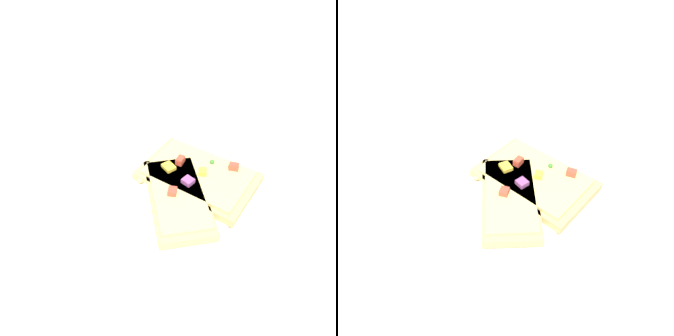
% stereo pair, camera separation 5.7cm
% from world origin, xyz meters
% --- Properties ---
extents(ground_plane, '(4.00, 4.00, 0.00)m').
position_xyz_m(ground_plane, '(0.00, 0.00, 0.00)').
color(ground_plane, beige).
extents(plate, '(0.29, 0.29, 0.01)m').
position_xyz_m(plate, '(0.00, 0.00, 0.01)').
color(plate, white).
rests_on(plate, ground).
extents(fork, '(0.09, 0.20, 0.01)m').
position_xyz_m(fork, '(0.03, -0.02, 0.01)').
color(fork, silver).
rests_on(fork, plate).
extents(knife, '(0.10, 0.19, 0.01)m').
position_xyz_m(knife, '(-0.02, -0.06, 0.01)').
color(knife, silver).
rests_on(knife, plate).
extents(pizza_slice_main, '(0.22, 0.23, 0.03)m').
position_xyz_m(pizza_slice_main, '(0.02, 0.05, 0.02)').
color(pizza_slice_main, tan).
rests_on(pizza_slice_main, plate).
extents(pizza_slice_corner, '(0.18, 0.10, 0.03)m').
position_xyz_m(pizza_slice_corner, '(0.07, 0.01, 0.02)').
color(pizza_slice_corner, tan).
rests_on(pizza_slice_corner, plate).
extents(crumb_scatter, '(0.02, 0.03, 0.01)m').
position_xyz_m(crumb_scatter, '(0.02, -0.05, 0.02)').
color(crumb_scatter, tan).
rests_on(crumb_scatter, plate).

